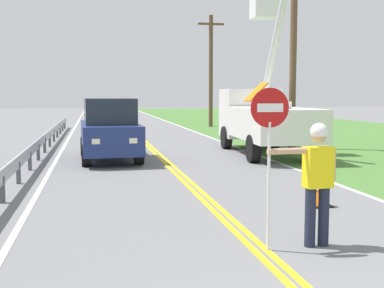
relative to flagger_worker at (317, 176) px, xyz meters
name	(u,v)px	position (x,y,z in m)	size (l,w,h in m)	color
grass_verge_right	(374,139)	(10.72, 16.26, -1.04)	(16.00, 110.00, 0.01)	#477533
centerline_yellow_left	(144,143)	(-0.97, 16.26, -1.04)	(0.11, 110.00, 0.01)	yellow
centerline_yellow_right	(147,143)	(-0.79, 16.26, -1.04)	(0.11, 110.00, 0.01)	yellow
edge_line_right	(221,141)	(2.72, 16.26, -1.04)	(0.12, 110.00, 0.01)	silver
edge_line_left	(65,144)	(-4.48, 16.26, -1.04)	(0.12, 110.00, 0.01)	silver
flagger_worker	(317,176)	(0.00, 0.00, 0.00)	(1.09, 0.27, 1.83)	#1E2338
stop_sign_paddle	(269,132)	(-0.77, -0.06, 0.66)	(0.56, 0.04, 2.33)	silver
utility_bucket_truck	(263,116)	(3.10, 11.41, 0.38)	(2.97, 6.91, 5.85)	white
oncoming_suv_nearest	(109,129)	(-2.68, 10.54, 0.01)	(2.05, 4.67, 2.10)	navy
utility_pole_near	(293,37)	(4.86, 12.83, 3.53)	(1.80, 0.28, 8.77)	brown
utility_pole_mid	(211,69)	(4.76, 27.17, 2.94)	(1.80, 0.28, 7.62)	brown
traffic_cone_lead	(321,190)	(1.24, 2.46, -0.71)	(0.40, 0.40, 0.70)	orange
guardrail_left_shoulder	(41,142)	(-5.08, 12.00, -0.53)	(0.10, 32.00, 0.71)	#9EA0A3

